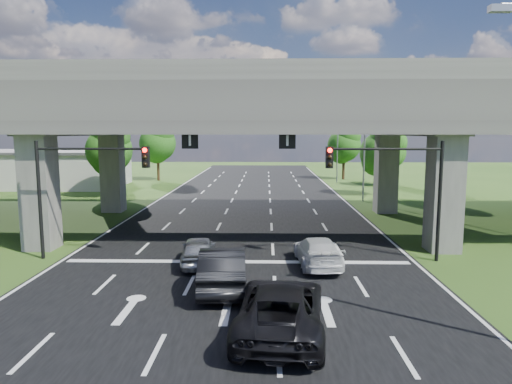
{
  "coord_description": "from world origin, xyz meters",
  "views": [
    {
      "loc": [
        1.42,
        -18.47,
        6.42
      ],
      "look_at": [
        0.82,
        8.32,
        2.9
      ],
      "focal_mm": 32.0,
      "sensor_mm": 36.0,
      "label": 1
    }
  ],
  "objects_px": {
    "signal_right": "(396,178)",
    "car_silver": "(199,250)",
    "streetlight_far": "(360,138)",
    "car_dark": "(223,268)",
    "streetlight_beyond": "(335,137)",
    "car_white": "(318,251)",
    "signal_left": "(81,177)",
    "car_trailing": "(281,308)"
  },
  "relations": [
    {
      "from": "signal_right",
      "to": "car_trailing",
      "type": "distance_m",
      "value": 10.82
    },
    {
      "from": "streetlight_beyond",
      "to": "car_silver",
      "type": "bearing_deg",
      "value": -107.89
    },
    {
      "from": "signal_left",
      "to": "car_white",
      "type": "height_order",
      "value": "signal_left"
    },
    {
      "from": "streetlight_beyond",
      "to": "car_dark",
      "type": "height_order",
      "value": "streetlight_beyond"
    },
    {
      "from": "car_dark",
      "to": "streetlight_far",
      "type": "bearing_deg",
      "value": -117.19
    },
    {
      "from": "car_white",
      "to": "car_trailing",
      "type": "xyz_separation_m",
      "value": [
        -2.01,
        -7.47,
        0.12
      ]
    },
    {
      "from": "signal_right",
      "to": "car_trailing",
      "type": "xyz_separation_m",
      "value": [
        -5.92,
        -8.42,
        -3.35
      ]
    },
    {
      "from": "streetlight_beyond",
      "to": "signal_right",
      "type": "bearing_deg",
      "value": -93.61
    },
    {
      "from": "signal_left",
      "to": "streetlight_far",
      "type": "xyz_separation_m",
      "value": [
        17.92,
        20.06,
        1.66
      ]
    },
    {
      "from": "signal_right",
      "to": "streetlight_far",
      "type": "distance_m",
      "value": 20.25
    },
    {
      "from": "car_trailing",
      "to": "signal_right",
      "type": "bearing_deg",
      "value": -120.06
    },
    {
      "from": "car_silver",
      "to": "car_white",
      "type": "height_order",
      "value": "car_silver"
    },
    {
      "from": "streetlight_beyond",
      "to": "car_white",
      "type": "distance_m",
      "value": 37.86
    },
    {
      "from": "car_dark",
      "to": "signal_right",
      "type": "bearing_deg",
      "value": -156.24
    },
    {
      "from": "streetlight_beyond",
      "to": "car_dark",
      "type": "distance_m",
      "value": 41.98
    },
    {
      "from": "signal_left",
      "to": "car_trailing",
      "type": "relative_size",
      "value": 1.04
    },
    {
      "from": "signal_right",
      "to": "signal_left",
      "type": "distance_m",
      "value": 15.65
    },
    {
      "from": "signal_right",
      "to": "signal_left",
      "type": "bearing_deg",
      "value": 180.0
    },
    {
      "from": "streetlight_far",
      "to": "car_dark",
      "type": "height_order",
      "value": "streetlight_far"
    },
    {
      "from": "signal_left",
      "to": "car_trailing",
      "type": "bearing_deg",
      "value": -40.87
    },
    {
      "from": "signal_left",
      "to": "streetlight_far",
      "type": "height_order",
      "value": "streetlight_far"
    },
    {
      "from": "signal_right",
      "to": "streetlight_far",
      "type": "bearing_deg",
      "value": 83.53
    },
    {
      "from": "streetlight_far",
      "to": "car_trailing",
      "type": "bearing_deg",
      "value": -106.06
    },
    {
      "from": "streetlight_beyond",
      "to": "car_white",
      "type": "height_order",
      "value": "streetlight_beyond"
    },
    {
      "from": "signal_right",
      "to": "streetlight_beyond",
      "type": "bearing_deg",
      "value": 86.39
    },
    {
      "from": "signal_right",
      "to": "streetlight_beyond",
      "type": "xyz_separation_m",
      "value": [
        2.27,
        36.06,
        1.66
      ]
    },
    {
      "from": "streetlight_far",
      "to": "car_white",
      "type": "distance_m",
      "value": 22.49
    },
    {
      "from": "streetlight_beyond",
      "to": "car_white",
      "type": "relative_size",
      "value": 2.13
    },
    {
      "from": "signal_right",
      "to": "car_silver",
      "type": "xyz_separation_m",
      "value": [
        -9.67,
        -0.94,
        -3.46
      ]
    },
    {
      "from": "car_silver",
      "to": "car_trailing",
      "type": "relative_size",
      "value": 0.7
    },
    {
      "from": "car_silver",
      "to": "car_white",
      "type": "bearing_deg",
      "value": 173.62
    },
    {
      "from": "signal_left",
      "to": "car_silver",
      "type": "bearing_deg",
      "value": -8.96
    },
    {
      "from": "car_white",
      "to": "streetlight_beyond",
      "type": "bearing_deg",
      "value": -103.23
    },
    {
      "from": "signal_right",
      "to": "car_white",
      "type": "distance_m",
      "value": 5.32
    },
    {
      "from": "streetlight_far",
      "to": "streetlight_beyond",
      "type": "distance_m",
      "value": 16.0
    },
    {
      "from": "car_silver",
      "to": "car_trailing",
      "type": "height_order",
      "value": "car_trailing"
    },
    {
      "from": "signal_left",
      "to": "streetlight_far",
      "type": "relative_size",
      "value": 0.6
    },
    {
      "from": "car_silver",
      "to": "car_dark",
      "type": "xyz_separation_m",
      "value": [
        1.49,
        -3.36,
        0.17
      ]
    },
    {
      "from": "signal_left",
      "to": "streetlight_beyond",
      "type": "xyz_separation_m",
      "value": [
        17.92,
        36.06,
        1.66
      ]
    },
    {
      "from": "signal_right",
      "to": "signal_left",
      "type": "relative_size",
      "value": 1.0
    },
    {
      "from": "signal_left",
      "to": "car_trailing",
      "type": "xyz_separation_m",
      "value": [
        9.73,
        -8.42,
        -3.35
      ]
    },
    {
      "from": "car_dark",
      "to": "car_silver",
      "type": "bearing_deg",
      "value": -70.0
    }
  ]
}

